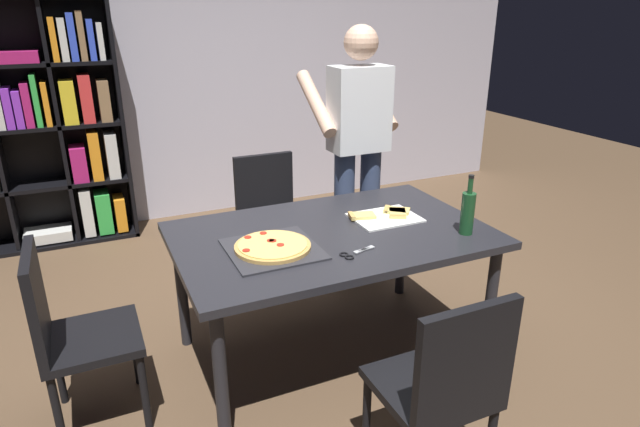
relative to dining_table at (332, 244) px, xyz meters
The scene contains 12 objects.
ground_plane 0.68m from the dining_table, ahead, with size 12.00×12.00×0.00m, color brown.
back_wall 2.70m from the dining_table, 90.00° to the left, with size 6.40×0.10×2.80m, color #BCB7C6.
dining_table is the anchor object (origin of this frame).
chair_near_camera 1.01m from the dining_table, 90.00° to the right, with size 0.42×0.42×0.90m.
chair_far_side 1.01m from the dining_table, 90.00° to the left, with size 0.42×0.42×0.90m.
chair_left_end 1.31m from the dining_table, behind, with size 0.42×0.42×0.90m.
bookshelf 2.80m from the dining_table, 121.24° to the left, with size 1.40×0.35×1.95m.
person_serving_pizza 1.01m from the dining_table, 54.29° to the left, with size 0.55×0.54×1.75m.
pepperoni_pizza_on_tray 0.38m from the dining_table, 166.61° to the right, with size 0.43×0.43×0.04m.
pizza_slices_on_towel 0.37m from the dining_table, ahead, with size 0.38×0.28×0.03m.
wine_bottle 0.72m from the dining_table, 25.99° to the right, with size 0.07×0.07×0.32m.
kitchen_scissors 0.30m from the dining_table, 95.41° to the right, with size 0.20×0.10×0.01m.
Camera 1 is at (-1.12, -2.33, 1.85)m, focal length 30.16 mm.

